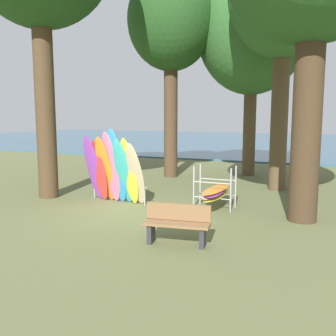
{
  "coord_description": "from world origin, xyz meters",
  "views": [
    {
      "loc": [
        4.8,
        -9.13,
        2.72
      ],
      "look_at": [
        0.25,
        1.54,
        1.1
      ],
      "focal_mm": 40.57,
      "sensor_mm": 36.0,
      "label": 1
    }
  ],
  "objects_px": {
    "board_storage_rack": "(216,191)",
    "park_bench": "(177,223)",
    "tree_mid_behind": "(252,32)",
    "leaning_board_pile": "(114,170)",
    "tree_far_right_back": "(171,23)"
  },
  "relations": [
    {
      "from": "tree_far_right_back",
      "to": "leaning_board_pile",
      "type": "bearing_deg",
      "value": -85.99
    },
    {
      "from": "leaning_board_pile",
      "to": "park_bench",
      "type": "height_order",
      "value": "leaning_board_pile"
    },
    {
      "from": "tree_mid_behind",
      "to": "leaning_board_pile",
      "type": "bearing_deg",
      "value": -110.74
    },
    {
      "from": "tree_mid_behind",
      "to": "tree_far_right_back",
      "type": "distance_m",
      "value": 3.57
    },
    {
      "from": "leaning_board_pile",
      "to": "tree_far_right_back",
      "type": "bearing_deg",
      "value": 94.01
    },
    {
      "from": "leaning_board_pile",
      "to": "board_storage_rack",
      "type": "bearing_deg",
      "value": 11.82
    },
    {
      "from": "tree_far_right_back",
      "to": "board_storage_rack",
      "type": "relative_size",
      "value": 4.15
    },
    {
      "from": "tree_mid_behind",
      "to": "leaning_board_pile",
      "type": "height_order",
      "value": "tree_mid_behind"
    },
    {
      "from": "board_storage_rack",
      "to": "park_bench",
      "type": "height_order",
      "value": "board_storage_rack"
    },
    {
      "from": "leaning_board_pile",
      "to": "board_storage_rack",
      "type": "relative_size",
      "value": 1.09
    },
    {
      "from": "park_bench",
      "to": "tree_mid_behind",
      "type": "bearing_deg",
      "value": 92.72
    },
    {
      "from": "board_storage_rack",
      "to": "park_bench",
      "type": "bearing_deg",
      "value": -87.71
    },
    {
      "from": "board_storage_rack",
      "to": "park_bench",
      "type": "xyz_separation_m",
      "value": [
        0.14,
        -3.4,
        -0.04
      ]
    },
    {
      "from": "tree_mid_behind",
      "to": "park_bench",
      "type": "distance_m",
      "value": 11.58
    },
    {
      "from": "leaning_board_pile",
      "to": "park_bench",
      "type": "relative_size",
      "value": 1.62
    }
  ]
}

